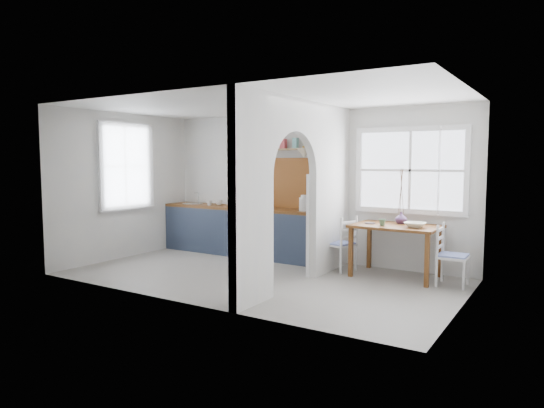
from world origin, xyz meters
The scene contains 26 objects.
floor centered at (0.00, 0.00, 0.00)m, with size 5.80×3.20×0.01m, color gray.
ceiling centered at (0.00, 0.00, 2.60)m, with size 5.80×3.20×0.01m, color silver.
walls centered at (0.00, 0.00, 1.30)m, with size 5.81×3.21×2.60m.
partition centered at (0.70, 0.06, 1.45)m, with size 0.12×3.20×2.60m.
kitchen_window centered at (-2.87, 0.00, 1.65)m, with size 0.10×1.16×1.50m, color white, non-canonical shape.
nook_window centered at (1.80, 1.56, 1.60)m, with size 1.76×0.10×1.30m, color white, non-canonical shape.
counter centered at (-1.13, 1.33, 0.46)m, with size 3.50×0.60×0.90m.
sink centered at (-2.43, 1.30, 0.89)m, with size 0.40×0.40×0.02m, color silver.
backsplash centered at (-0.20, 1.58, 1.35)m, with size 1.65×0.03×0.90m, color brown.
shelf centered at (-0.20, 1.49, 2.00)m, with size 1.75×0.20×0.21m.
pendant_lamp centered at (0.15, 1.15, 1.88)m, with size 0.26×0.26×0.16m, color beige.
utensil_rail centered at (0.61, 0.90, 1.45)m, with size 0.02×0.02×0.50m, color silver.
dining_table centered at (1.74, 1.11, 0.39)m, with size 1.26×0.84×0.79m, color #543018, non-canonical shape.
chair_left centered at (0.85, 1.06, 0.44)m, with size 0.40×0.40×0.88m, color silver, non-canonical shape.
chair_right centered at (2.59, 1.01, 0.43)m, with size 0.40×0.40×0.87m, color silver, non-canonical shape.
kettle centered at (0.10, 1.26, 1.04)m, with size 0.23×0.18×0.27m, color silver, non-canonical shape.
mug_a centered at (-1.91, 1.18, 0.95)m, with size 0.10×0.10×0.10m, color silver.
mug_b centered at (-1.81, 1.35, 0.95)m, with size 0.13×0.13×0.10m, color silver.
knife_block centered at (-1.21, 1.36, 1.01)m, with size 0.10×0.14×0.22m, color black.
jar centered at (-0.87, 1.45, 0.99)m, with size 0.11×0.11×0.17m, color olive.
towel_magenta centered at (0.58, 0.99, 0.28)m, with size 0.02×0.03×0.59m, color #C23A69.
towel_orange centered at (0.58, 0.93, 0.25)m, with size 0.02×0.03×0.48m, color orange.
bowl centered at (2.05, 1.01, 0.83)m, with size 0.30×0.30×0.07m, color white.
table_cup centered at (1.58, 0.94, 0.84)m, with size 0.10×0.10×0.10m, color #4C714F.
plate centered at (1.35, 1.07, 0.79)m, with size 0.16×0.16×0.01m, color #31292A.
vase centered at (1.76, 1.29, 0.88)m, with size 0.18×0.18×0.18m, color #4A2F5B.
Camera 1 is at (3.97, -5.98, 1.76)m, focal length 32.00 mm.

